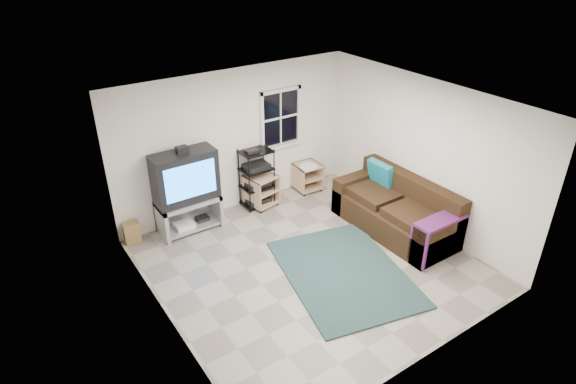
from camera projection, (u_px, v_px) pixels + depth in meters
room at (281, 122)px, 8.98m from camera, size 4.60×4.62×4.60m
tv_unit at (186, 185)px, 8.06m from camera, size 1.06×0.53×1.57m
av_rack at (257, 181)px, 8.97m from camera, size 0.58×0.42×1.15m
side_table_left at (260, 189)px, 9.07m from camera, size 0.60×0.60×0.61m
side_table_right at (307, 175)px, 9.62m from camera, size 0.52×0.53×0.57m
sofa at (396, 211)px, 8.28m from camera, size 0.99×2.23×1.02m
shag_rug at (344, 273)px, 7.35m from camera, size 2.19×2.66×0.03m
paper_bag at (132, 232)px, 8.02m from camera, size 0.27×0.19×0.37m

